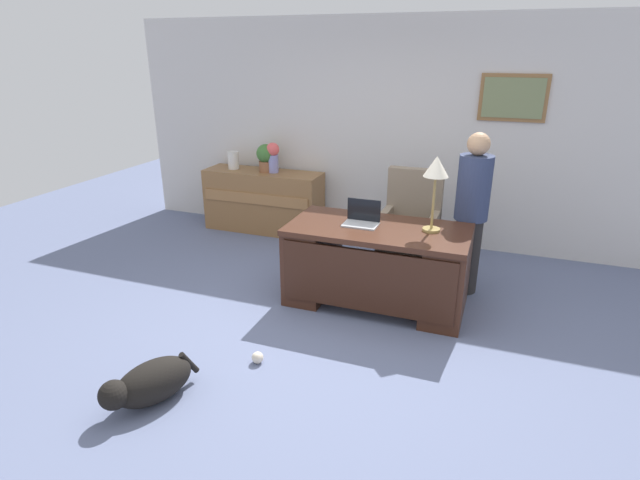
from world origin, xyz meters
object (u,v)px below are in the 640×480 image
(credenza, at_px, (264,201))
(dog_toy_ball, at_px, (258,358))
(person_standing, at_px, (471,213))
(dog_lying, at_px, (149,383))
(armchair, at_px, (410,227))
(desk_lamp, at_px, (436,172))
(vase_empty, at_px, (233,160))
(desk, at_px, (376,264))
(vase_with_flowers, at_px, (273,156))
(potted_plant, at_px, (266,157))
(laptop, at_px, (362,218))

(credenza, bearing_deg, dog_toy_ball, -64.64)
(person_standing, distance_m, dog_lying, 3.25)
(credenza, xyz_separation_m, dog_lying, (0.85, -3.51, -0.25))
(dog_lying, bearing_deg, armchair, 67.09)
(credenza, relative_size, person_standing, 0.98)
(person_standing, relative_size, dog_toy_ball, 17.10)
(desk_lamp, height_order, vase_empty, desk_lamp)
(desk, relative_size, dog_toy_ball, 17.77)
(desk_lamp, distance_m, vase_with_flowers, 2.70)
(credenza, xyz_separation_m, person_standing, (2.72, -0.94, 0.42))
(armchair, height_order, dog_toy_ball, armchair)
(credenza, relative_size, desk_lamp, 2.32)
(dog_lying, distance_m, vase_with_flowers, 3.68)
(dog_lying, height_order, vase_with_flowers, vase_with_flowers)
(dog_lying, height_order, potted_plant, potted_plant)
(armchair, distance_m, dog_toy_ball, 2.40)
(person_standing, xyz_separation_m, vase_empty, (-3.15, 0.94, 0.10))
(dog_toy_ball, bearing_deg, dog_lying, -125.51)
(credenza, bearing_deg, laptop, -39.77)
(vase_with_flowers, xyz_separation_m, potted_plant, (-0.10, 0.00, -0.02))
(person_standing, height_order, dog_lying, person_standing)
(dog_lying, bearing_deg, potted_plant, 102.80)
(credenza, distance_m, potted_plant, 0.61)
(desk, distance_m, vase_empty, 2.88)
(vase_empty, bearing_deg, dog_toy_ball, -58.03)
(desk, height_order, person_standing, person_standing)
(armchair, bearing_deg, dog_lying, -112.91)
(potted_plant, bearing_deg, dog_toy_ball, -65.60)
(person_standing, relative_size, vase_with_flowers, 4.17)
(desk, relative_size, vase_with_flowers, 4.34)
(vase_with_flowers, bearing_deg, credenza, -179.53)
(dog_lying, relative_size, laptop, 2.14)
(desk, distance_m, person_standing, 1.06)
(armchair, xyz_separation_m, laptop, (-0.30, -0.89, 0.34))
(armchair, bearing_deg, desk_lamp, -68.59)
(person_standing, height_order, vase_with_flowers, person_standing)
(vase_empty, relative_size, potted_plant, 0.64)
(credenza, xyz_separation_m, armchair, (2.09, -0.59, 0.09))
(laptop, bearing_deg, potted_plant, 139.29)
(credenza, distance_m, desk_lamp, 2.97)
(dog_lying, distance_m, vase_empty, 3.81)
(credenza, distance_m, person_standing, 2.91)
(armchair, xyz_separation_m, person_standing, (0.64, -0.35, 0.33))
(armchair, height_order, laptop, armchair)
(person_standing, bearing_deg, credenza, 160.99)
(vase_empty, xyz_separation_m, potted_plant, (0.48, 0.00, 0.08))
(desk_lamp, relative_size, vase_with_flowers, 1.77)
(armchair, distance_m, vase_empty, 2.62)
(credenza, height_order, person_standing, person_standing)
(credenza, distance_m, dog_toy_ball, 3.15)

